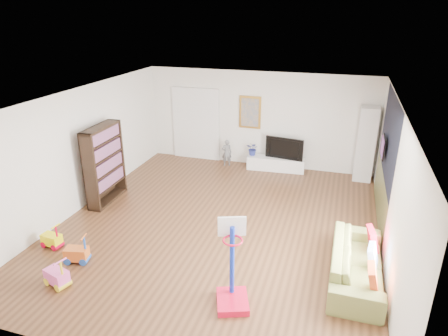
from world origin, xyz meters
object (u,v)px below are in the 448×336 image
(media_console, at_px, (276,164))
(sofa, at_px, (357,263))
(bookshelf, at_px, (104,164))
(basketball_hoop, at_px, (233,266))

(media_console, distance_m, sofa, 4.99)
(bookshelf, distance_m, basketball_hoop, 4.67)
(bookshelf, xyz_separation_m, sofa, (5.68, -1.40, -0.61))
(bookshelf, bearing_deg, media_console, 39.85)
(bookshelf, relative_size, sofa, 0.86)
(basketball_hoop, bearing_deg, sofa, 13.72)
(media_console, height_order, bookshelf, bookshelf)
(sofa, bearing_deg, media_console, 26.29)
(sofa, relative_size, basketball_hoop, 1.49)
(bookshelf, xyz_separation_m, basketball_hoop, (3.86, -2.62, -0.20))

